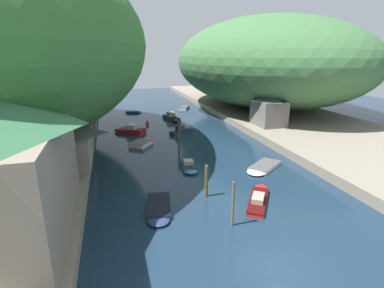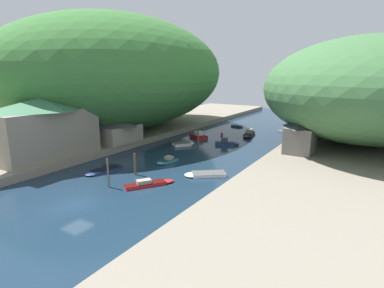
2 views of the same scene
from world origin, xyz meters
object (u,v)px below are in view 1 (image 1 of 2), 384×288
(waterfront_building, at_px, (4,166))
(channel_buoy_near, at_px, (147,123))
(boat_navy_launch, at_px, (143,143))
(boat_open_rowboat, at_px, (189,167))
(boat_mid_channel, at_px, (159,210))
(boat_small_dinghy, at_px, (134,112))
(boat_cabin_cruiser, at_px, (185,107))
(person_on_quay, at_px, (78,152))
(boat_white_cruiser, at_px, (259,198))
(boat_yellow_tender, at_px, (172,118))
(boat_red_skiff, at_px, (262,168))
(boathouse_shed, at_px, (52,141))
(boat_far_upstream, at_px, (129,130))
(boat_moored_right, at_px, (183,131))
(right_bank_cottage, at_px, (269,109))

(waterfront_building, relative_size, channel_buoy_near, 16.25)
(boat_navy_launch, xyz_separation_m, boat_open_rowboat, (3.87, -10.56, -0.01))
(boat_mid_channel, bearing_deg, boat_small_dinghy, -82.97)
(boat_cabin_cruiser, distance_m, person_on_quay, 39.14)
(boat_white_cruiser, xyz_separation_m, boat_mid_channel, (-8.71, 0.38, -0.07))
(boat_white_cruiser, height_order, boat_small_dinghy, boat_white_cruiser)
(waterfront_building, bearing_deg, boat_yellow_tender, 62.65)
(boat_red_skiff, xyz_separation_m, channel_buoy_near, (-9.55, 24.48, 0.16))
(boat_mid_channel, bearing_deg, channel_buoy_near, -86.28)
(channel_buoy_near, bearing_deg, boat_mid_channel, -95.52)
(boathouse_shed, bearing_deg, waterfront_building, -92.61)
(boat_mid_channel, bearing_deg, boat_far_upstream, -79.56)
(boat_navy_launch, height_order, channel_buoy_near, channel_buoy_near)
(boathouse_shed, xyz_separation_m, boat_cabin_cruiser, (22.72, 33.75, -3.31))
(boat_moored_right, relative_size, person_on_quay, 2.70)
(boat_navy_launch, relative_size, boat_white_cruiser, 0.77)
(channel_buoy_near, relative_size, person_on_quay, 0.55)
(waterfront_building, xyz_separation_m, boat_mid_channel, (9.85, 1.48, -5.38))
(boat_white_cruiser, xyz_separation_m, channel_buoy_near, (-5.76, 30.92, 0.10))
(boat_cabin_cruiser, xyz_separation_m, boat_small_dinghy, (-11.81, -2.68, -0.09))
(boat_moored_right, bearing_deg, person_on_quay, -77.64)
(boat_small_dinghy, xyz_separation_m, boat_mid_channel, (-1.63, -42.11, 0.00))
(boat_yellow_tender, height_order, channel_buoy_near, boat_yellow_tender)
(person_on_quay, bearing_deg, boat_red_skiff, -88.07)
(boat_navy_launch, xyz_separation_m, boat_small_dinghy, (0.76, 23.22, -0.09))
(channel_buoy_near, bearing_deg, boat_navy_launch, -100.13)
(boat_navy_launch, bearing_deg, boat_moored_right, 69.18)
(boat_red_skiff, height_order, boat_small_dinghy, boat_red_skiff)
(boat_navy_launch, height_order, boat_far_upstream, boat_far_upstream)
(waterfront_building, distance_m, boat_white_cruiser, 19.34)
(person_on_quay, bearing_deg, boathouse_shed, 116.50)
(right_bank_cottage, distance_m, boat_mid_channel, 29.87)
(boat_yellow_tender, bearing_deg, person_on_quay, 43.94)
(boat_cabin_cruiser, relative_size, boat_white_cruiser, 0.86)
(boat_mid_channel, relative_size, channel_buoy_near, 5.97)
(boat_navy_launch, distance_m, person_on_quay, 10.96)
(boat_yellow_tender, bearing_deg, boat_moored_right, 76.21)
(waterfront_building, distance_m, boat_open_rowboat, 18.36)
(boat_mid_channel, xyz_separation_m, channel_buoy_near, (2.95, 30.55, 0.17))
(boat_far_upstream, relative_size, boat_open_rowboat, 1.35)
(boathouse_shed, xyz_separation_m, boat_far_upstream, (8.74, 15.05, -3.17))
(waterfront_building, bearing_deg, boat_navy_launch, 62.24)
(boat_small_dinghy, relative_size, boat_mid_channel, 0.62)
(boat_mid_channel, bearing_deg, person_on_quay, -49.44)
(boat_moored_right, bearing_deg, boat_navy_launch, -83.64)
(right_bank_cottage, height_order, channel_buoy_near, right_bank_cottage)
(waterfront_building, xyz_separation_m, boat_red_skiff, (22.35, 7.55, -5.37))
(boat_far_upstream, xyz_separation_m, boat_moored_right, (8.18, -2.76, -0.01))
(boat_open_rowboat, bearing_deg, right_bank_cottage, -137.35)
(boathouse_shed, relative_size, boat_small_dinghy, 2.40)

